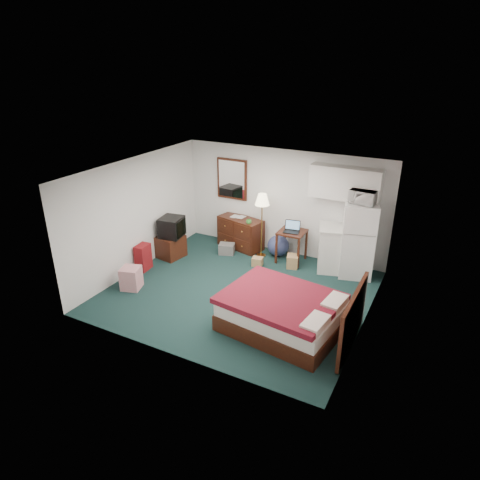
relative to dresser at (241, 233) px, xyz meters
The scene contains 25 objects.
floor 2.24m from the dresser, 63.45° to the right, with size 5.00×4.50×0.01m, color #173034.
ceiling 3.06m from the dresser, 63.45° to the right, with size 5.00×4.50×0.01m, color white.
walls 2.37m from the dresser, 63.45° to the right, with size 5.01×4.51×2.50m.
mirror 1.34m from the dresser, 146.11° to the left, with size 0.80×0.06×1.00m, color white, non-canonical shape.
upper_cabinets 2.90m from the dresser, ahead, with size 1.50×0.35×0.70m, color white, non-canonical shape.
headboard 4.40m from the dresser, 38.42° to the right, with size 0.06×1.56×1.00m, color black, non-canonical shape.
dresser is the anchor object (origin of this frame).
floor_lamp 0.80m from the dresser, 17.95° to the right, with size 0.34×0.34×1.55m, color gold, non-canonical shape.
desk 1.41m from the dresser, ahead, with size 0.59×0.59×0.75m, color black, non-canonical shape.
exercise_ball 1.03m from the dresser, ahead, with size 0.51×0.51×0.51m, color navy.
kitchen_counter 2.50m from the dresser, ahead, with size 0.90×0.69×0.99m, color white, non-canonical shape.
fridge 2.92m from the dresser, ahead, with size 0.68×0.68×1.65m, color white, non-canonical shape.
bed 3.54m from the dresser, 50.57° to the right, with size 1.95×1.52×0.62m, color #4A1322, non-canonical shape.
tv_stand 1.75m from the dresser, 134.14° to the right, with size 0.52×0.57×0.52m, color black, non-canonical shape.
suitcase 2.49m from the dresser, 123.32° to the right, with size 0.23×0.37×0.59m, color #5C0C15, non-canonical shape.
retail_box 3.05m from the dresser, 110.09° to the right, with size 0.37×0.37×0.46m, color silver, non-canonical shape.
file_bin 0.57m from the dresser, 103.59° to the right, with size 0.36×0.27×0.25m, color slate, non-canonical shape.
cardboard_box_a 1.13m from the dresser, 42.01° to the right, with size 0.23×0.20×0.20m, color olive, non-canonical shape.
cardboard_box_b 1.63m from the dresser, 15.65° to the right, with size 0.25×0.29×0.29m, color olive, non-canonical shape.
laptop 1.50m from the dresser, ahead, with size 0.35×0.28×0.24m, color black, non-canonical shape.
crt_tv 1.74m from the dresser, 134.14° to the right, with size 0.50×0.54×0.47m, color black, non-canonical shape.
microwave 3.23m from the dresser, ahead, with size 0.52×0.29×0.35m, color white.
book_a 0.56m from the dresser, behind, with size 0.16×0.02×0.22m, color olive.
book_b 0.51m from the dresser, 147.38° to the left, with size 0.17×0.02×0.22m, color olive.
mug 0.61m from the dresser, 34.54° to the right, with size 0.13×0.10×0.13m, color green.
Camera 1 is at (3.52, -6.70, 4.44)m, focal length 32.00 mm.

